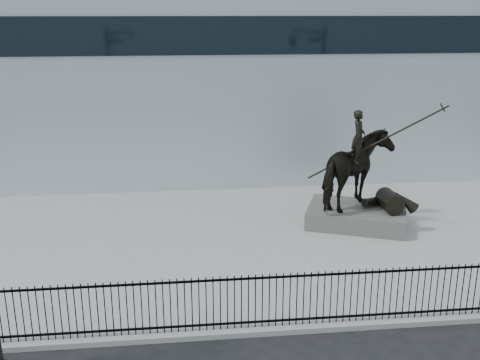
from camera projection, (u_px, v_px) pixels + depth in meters
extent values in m
plane|color=black|center=(300.00, 358.00, 13.53)|extent=(120.00, 120.00, 0.00)
cube|color=gray|center=(258.00, 241.00, 20.16)|extent=(30.00, 12.00, 0.15)
cube|color=silver|center=(226.00, 76.00, 31.23)|extent=(44.00, 14.00, 9.00)
cube|color=black|center=(290.00, 320.00, 14.63)|extent=(22.00, 0.05, 0.05)
cube|color=black|center=(291.00, 276.00, 14.27)|extent=(22.00, 0.05, 0.05)
cube|color=black|center=(291.00, 299.00, 14.45)|extent=(22.00, 0.03, 1.50)
cube|color=#56544F|center=(356.00, 216.00, 21.46)|extent=(4.29, 3.66, 0.68)
imported|color=black|center=(359.00, 171.00, 20.95)|extent=(3.34, 3.57, 2.88)
imported|color=black|center=(358.00, 136.00, 20.59)|extent=(0.70, 0.83, 1.95)
cylinder|color=black|center=(372.00, 145.00, 20.55)|extent=(4.33, 1.79, 2.93)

